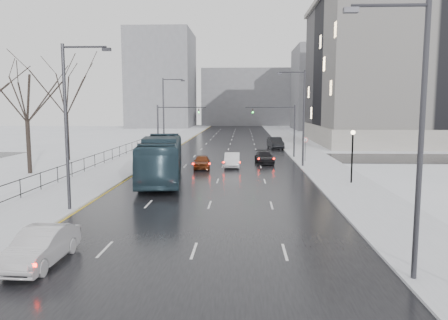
# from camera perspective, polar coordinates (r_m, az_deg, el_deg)

# --- Properties ---
(road) EXTENTS (16.00, 150.00, 0.04)m
(road) POSITION_cam_1_polar(r_m,az_deg,el_deg) (65.91, 0.64, 1.56)
(road) COLOR black
(road) RESTS_ON ground
(cross_road) EXTENTS (130.00, 10.00, 0.04)m
(cross_road) POSITION_cam_1_polar(r_m,az_deg,el_deg) (53.99, 0.22, 0.32)
(cross_road) COLOR black
(cross_road) RESTS_ON ground
(sidewalk_left) EXTENTS (5.00, 150.00, 0.16)m
(sidewalk_left) POSITION_cam_1_polar(r_m,az_deg,el_deg) (67.08, -8.36, 1.63)
(sidewalk_left) COLOR silver
(sidewalk_left) RESTS_ON ground
(sidewalk_right) EXTENTS (5.00, 150.00, 0.16)m
(sidewalk_right) POSITION_cam_1_polar(r_m,az_deg,el_deg) (66.40, 9.74, 1.55)
(sidewalk_right) COLOR silver
(sidewalk_right) RESTS_ON ground
(park_strip) EXTENTS (14.00, 150.00, 0.12)m
(park_strip) POSITION_cam_1_polar(r_m,az_deg,el_deg) (69.50, -16.08, 1.60)
(park_strip) COLOR white
(park_strip) RESTS_ON ground
(tree_park_d) EXTENTS (8.75, 8.75, 12.50)m
(tree_park_d) POSITION_cam_1_polar(r_m,az_deg,el_deg) (44.77, -23.98, -1.73)
(tree_park_d) COLOR black
(tree_park_d) RESTS_ON ground
(tree_park_e) EXTENTS (9.45, 9.45, 13.50)m
(tree_park_e) POSITION_cam_1_polar(r_m,az_deg,el_deg) (53.96, -19.65, -0.12)
(tree_park_e) COLOR black
(tree_park_e) RESTS_ON ground
(iron_fence) EXTENTS (0.06, 70.00, 1.30)m
(iron_fence) POSITION_cam_1_polar(r_m,az_deg,el_deg) (39.05, -20.34, -1.43)
(iron_fence) COLOR black
(iron_fence) RESTS_ON sidewalk_left
(streetlight_r_near) EXTENTS (2.95, 0.25, 10.00)m
(streetlight_r_near) POSITION_cam_1_polar(r_m,az_deg,el_deg) (16.71, 23.68, 3.78)
(streetlight_r_near) COLOR #2D2D33
(streetlight_r_near) RESTS_ON ground
(streetlight_r_mid) EXTENTS (2.95, 0.25, 10.00)m
(streetlight_r_mid) POSITION_cam_1_polar(r_m,az_deg,el_deg) (45.97, 10.10, 6.02)
(streetlight_r_mid) COLOR #2D2D33
(streetlight_r_mid) RESTS_ON ground
(streetlight_l_near) EXTENTS (2.95, 0.25, 10.00)m
(streetlight_l_near) POSITION_cam_1_polar(r_m,az_deg,el_deg) (27.58, -19.52, 5.06)
(streetlight_l_near) COLOR #2D2D33
(streetlight_l_near) RESTS_ON ground
(streetlight_l_far) EXTENTS (2.95, 0.25, 10.00)m
(streetlight_l_far) POSITION_cam_1_polar(r_m,az_deg,el_deg) (58.49, -7.68, 6.28)
(streetlight_l_far) COLOR #2D2D33
(streetlight_l_far) RESTS_ON ground
(lamppost_r_mid) EXTENTS (0.36, 0.36, 4.28)m
(lamppost_r_mid) POSITION_cam_1_polar(r_m,az_deg,el_deg) (36.82, 16.43, 1.42)
(lamppost_r_mid) COLOR black
(lamppost_r_mid) RESTS_ON sidewalk_right
(mast_signal_right) EXTENTS (6.10, 0.33, 6.50)m
(mast_signal_right) POSITION_cam_1_polar(r_m,az_deg,el_deg) (53.86, 8.06, 4.60)
(mast_signal_right) COLOR #2D2D33
(mast_signal_right) RESTS_ON ground
(mast_signal_left) EXTENTS (6.10, 0.33, 6.50)m
(mast_signal_left) POSITION_cam_1_polar(r_m,az_deg,el_deg) (54.45, -7.53, 4.64)
(mast_signal_left) COLOR #2D2D33
(mast_signal_left) RESTS_ON ground
(no_uturn_sign) EXTENTS (0.60, 0.06, 2.70)m
(no_uturn_sign) POSITION_cam_1_polar(r_m,az_deg,el_deg) (50.23, 10.59, 2.31)
(no_uturn_sign) COLOR #2D2D33
(no_uturn_sign) RESTS_ON sidewalk_right
(civic_building) EXTENTS (41.00, 31.00, 24.80)m
(civic_building) POSITION_cam_1_polar(r_m,az_deg,el_deg) (84.37, 25.83, 9.68)
(civic_building) COLOR gray
(civic_building) RESTS_ON ground
(bldg_far_right) EXTENTS (24.00, 20.00, 22.00)m
(bldg_far_right) POSITION_cam_1_polar(r_m,az_deg,el_deg) (123.39, 14.80, 9.03)
(bldg_far_right) COLOR slate
(bldg_far_right) RESTS_ON ground
(bldg_far_left) EXTENTS (18.00, 22.00, 28.00)m
(bldg_far_left) POSITION_cam_1_polar(r_m,az_deg,el_deg) (133.00, -8.07, 10.33)
(bldg_far_left) COLOR slate
(bldg_far_left) RESTS_ON ground
(bldg_far_center) EXTENTS (30.00, 18.00, 18.00)m
(bldg_far_center) POSITION_cam_1_polar(r_m,az_deg,el_deg) (145.60, 3.28, 8.14)
(bldg_far_center) COLOR slate
(bldg_far_center) RESTS_ON ground
(sedan_left_near) EXTENTS (1.67, 4.50, 1.47)m
(sedan_left_near) POSITION_cam_1_polar(r_m,az_deg,el_deg) (19.38, -22.81, -10.38)
(sedan_left_near) COLOR #B0AEB3
(sedan_left_near) RESTS_ON road
(bus) EXTENTS (4.88, 13.91, 3.79)m
(bus) POSITION_cam_1_polar(r_m,az_deg,el_deg) (37.45, -8.19, 0.18)
(bus) COLOR #20343F
(bus) RESTS_ON road
(sedan_center_near) EXTENTS (1.92, 4.18, 1.39)m
(sedan_center_near) POSITION_cam_1_polar(r_m,az_deg,el_deg) (44.47, -2.91, -0.22)
(sedan_center_near) COLOR #672A11
(sedan_center_near) RESTS_ON road
(sedan_right_near) EXTENTS (1.60, 4.49, 1.48)m
(sedan_right_near) POSITION_cam_1_polar(r_m,az_deg,el_deg) (45.55, 1.06, 0.02)
(sedan_right_near) COLOR silver
(sedan_right_near) RESTS_ON road
(sedan_right_far) EXTENTS (2.19, 4.74, 1.34)m
(sedan_right_far) POSITION_cam_1_polar(r_m,az_deg,el_deg) (48.56, 5.28, 0.35)
(sedan_right_far) COLOR black
(sedan_right_far) RESTS_ON road
(sedan_right_distant) EXTENTS (2.38, 5.33, 1.70)m
(sedan_right_distant) POSITION_cam_1_polar(r_m,az_deg,el_deg) (65.36, 6.72, 2.23)
(sedan_right_distant) COLOR black
(sedan_right_distant) RESTS_ON road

